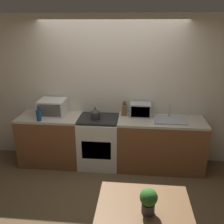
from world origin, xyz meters
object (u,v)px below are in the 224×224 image
Objects in this scene: stove_range at (99,142)px; toaster_oven at (140,110)px; bottle at (39,115)px; kettle at (95,114)px; microwave at (53,107)px; dining_table at (144,214)px.

stove_range is 0.93m from toaster_oven.
stove_range is 3.57× the size of bottle.
microwave reaches higher than kettle.
microwave is at bearing 173.83° from stove_range.
bottle is (-0.97, -0.23, 0.55)m from stove_range.
dining_table is at bearing -67.70° from kettle.
microwave reaches higher than dining_table.
toaster_oven reaches higher than stove_range.
kettle is at bearing 112.30° from dining_table.
bottle is (-0.14, -0.32, -0.04)m from microwave.
stove_range is 1.02m from microwave.
dining_table is (0.74, -1.96, 0.20)m from stove_range.
bottle reaches higher than toaster_oven.
bottle is at bearing -168.16° from kettle.
bottle reaches higher than dining_table.
kettle is at bearing -143.91° from stove_range.
microwave is 0.49× the size of dining_table.
stove_range is 0.98× the size of dining_table.
toaster_oven reaches higher than dining_table.
dining_table is (0.03, -2.12, -0.37)m from toaster_oven.
stove_range is 2.11m from dining_table.
microwave is 1.25× the size of toaster_oven.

